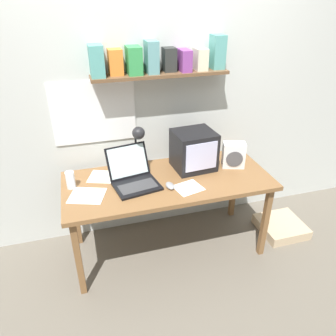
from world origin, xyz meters
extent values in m
plane|color=#676054|center=(0.00, 0.00, 0.00)|extent=(12.00, 12.00, 0.00)
cube|color=silver|center=(0.00, 0.45, 1.30)|extent=(5.60, 0.06, 2.60)
cube|color=white|center=(-0.49, 0.41, 1.16)|extent=(0.65, 0.01, 0.50)
cube|color=brown|center=(0.04, 0.33, 1.44)|extent=(1.06, 0.18, 0.02)
cube|color=#539E97|center=(-0.44, 0.33, 1.57)|extent=(0.10, 0.16, 0.22)
cube|color=orange|center=(-0.30, 0.36, 1.55)|extent=(0.10, 0.12, 0.18)
cube|color=#33924B|center=(-0.16, 0.34, 1.56)|extent=(0.10, 0.16, 0.20)
cube|color=#5D9599|center=(-0.03, 0.34, 1.57)|extent=(0.09, 0.15, 0.23)
cube|color=#2A2D2A|center=(0.11, 0.36, 1.54)|extent=(0.09, 0.11, 0.18)
cube|color=#853D91|center=(0.23, 0.33, 1.54)|extent=(0.08, 0.16, 0.16)
cube|color=beige|center=(0.36, 0.34, 1.54)|extent=(0.09, 0.14, 0.16)
cube|color=#55A09B|center=(0.50, 0.35, 1.58)|extent=(0.10, 0.13, 0.25)
cube|color=brown|center=(0.00, 0.00, 0.69)|extent=(1.62, 0.70, 0.03)
cube|color=brown|center=(-0.75, -0.29, 0.34)|extent=(0.04, 0.05, 0.67)
cube|color=brown|center=(0.75, -0.29, 0.34)|extent=(0.04, 0.05, 0.67)
cube|color=brown|center=(-0.75, 0.29, 0.34)|extent=(0.04, 0.05, 0.67)
cube|color=brown|center=(0.75, 0.29, 0.34)|extent=(0.04, 0.05, 0.67)
cube|color=black|center=(0.26, 0.13, 0.86)|extent=(0.34, 0.31, 0.32)
cube|color=silver|center=(0.27, -0.02, 0.87)|extent=(0.26, 0.03, 0.23)
cube|color=black|center=(-0.26, -0.05, 0.71)|extent=(0.37, 0.31, 0.02)
cube|color=#38383A|center=(-0.25, -0.07, 0.72)|extent=(0.30, 0.19, 0.00)
cube|color=black|center=(-0.29, 0.13, 0.84)|extent=(0.34, 0.17, 0.24)
cube|color=silver|center=(-0.29, 0.13, 0.84)|extent=(0.31, 0.15, 0.22)
cylinder|color=#232326|center=(-0.20, 0.23, 0.71)|extent=(0.13, 0.13, 0.01)
cylinder|color=#232326|center=(-0.20, 0.23, 0.88)|extent=(0.02, 0.02, 0.33)
sphere|color=#232326|center=(-0.19, 0.17, 1.05)|extent=(0.10, 0.10, 0.10)
cylinder|color=white|center=(-0.73, 0.08, 0.77)|extent=(0.07, 0.07, 0.13)
cylinder|color=#CC3D47|center=(-0.73, 0.08, 0.75)|extent=(0.06, 0.06, 0.10)
cube|color=white|center=(0.58, 0.05, 0.81)|extent=(0.21, 0.16, 0.21)
cylinder|color=#4C4C51|center=(0.56, 0.00, 0.80)|extent=(0.13, 0.05, 0.14)
ellipsoid|color=gray|center=(-0.02, -0.12, 0.72)|extent=(0.07, 0.11, 0.03)
cube|color=white|center=(-0.63, -0.06, 0.71)|extent=(0.30, 0.28, 0.00)
cube|color=white|center=(-0.47, 0.17, 0.71)|extent=(0.31, 0.27, 0.00)
cube|color=white|center=(0.11, -0.17, 0.71)|extent=(0.23, 0.22, 0.00)
cube|color=tan|center=(1.09, -0.08, 0.05)|extent=(0.40, 0.40, 0.09)
camera|label=1|loc=(-0.61, -2.12, 2.03)|focal=35.00mm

